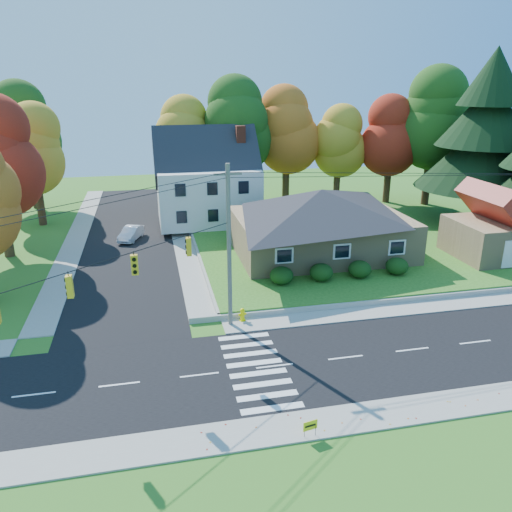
# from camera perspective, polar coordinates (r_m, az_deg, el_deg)

# --- Properties ---
(ground) EXTENTS (120.00, 120.00, 0.00)m
(ground) POSITION_cam_1_polar(r_m,az_deg,el_deg) (27.12, 2.15, -12.48)
(ground) COLOR #3D7923
(road_main) EXTENTS (90.00, 8.00, 0.02)m
(road_main) POSITION_cam_1_polar(r_m,az_deg,el_deg) (27.12, 2.15, -12.47)
(road_main) COLOR black
(road_main) RESTS_ON ground
(road_cross) EXTENTS (8.00, 44.00, 0.02)m
(road_cross) POSITION_cam_1_polar(r_m,az_deg,el_deg) (50.39, -14.22, 2.30)
(road_cross) COLOR black
(road_cross) RESTS_ON ground
(sidewalk_north) EXTENTS (90.00, 2.00, 0.08)m
(sidewalk_north) POSITION_cam_1_polar(r_m,az_deg,el_deg) (31.34, -0.13, -7.71)
(sidewalk_north) COLOR #9C9A90
(sidewalk_north) RESTS_ON ground
(sidewalk_south) EXTENTS (90.00, 2.00, 0.08)m
(sidewalk_south) POSITION_cam_1_polar(r_m,az_deg,el_deg) (23.17, 5.39, -18.75)
(sidewalk_south) COLOR #9C9A90
(sidewalk_south) RESTS_ON ground
(lawn) EXTENTS (30.00, 30.00, 0.50)m
(lawn) POSITION_cam_1_polar(r_m,az_deg,el_deg) (49.26, 10.79, 2.46)
(lawn) COLOR #3D7923
(lawn) RESTS_ON ground
(ranch_house) EXTENTS (14.60, 10.60, 5.40)m
(ranch_house) POSITION_cam_1_polar(r_m,az_deg,el_deg) (42.18, 7.37, 4.05)
(ranch_house) COLOR tan
(ranch_house) RESTS_ON lawn
(colonial_house) EXTENTS (10.40, 8.40, 9.60)m
(colonial_house) POSITION_cam_1_polar(r_m,az_deg,el_deg) (51.55, -5.56, 8.42)
(colonial_house) COLOR silver
(colonial_house) RESTS_ON lawn
(garage) EXTENTS (7.30, 6.30, 4.60)m
(garage) POSITION_cam_1_polar(r_m,az_deg,el_deg) (45.64, 25.93, 2.85)
(garage) COLOR tan
(garage) RESTS_ON lawn
(hedge_row) EXTENTS (10.70, 1.70, 1.27)m
(hedge_row) POSITION_cam_1_polar(r_m,az_deg,el_deg) (37.17, 9.65, -1.66)
(hedge_row) COLOR #163A10
(hedge_row) RESTS_ON lawn
(traffic_infrastructure) EXTENTS (38.10, 10.66, 10.00)m
(traffic_infrastructure) POSITION_cam_1_polar(r_m,az_deg,el_deg) (25.98, 1.23, -1.28)
(traffic_infrastructure) COLOR #666059
(traffic_infrastructure) RESTS_ON ground
(tree_lot_0) EXTENTS (6.72, 6.72, 12.51)m
(tree_lot_0) POSITION_cam_1_polar(r_m,az_deg,el_deg) (56.72, -8.55, 13.11)
(tree_lot_0) COLOR #3F2A19
(tree_lot_0) RESTS_ON lawn
(tree_lot_1) EXTENTS (7.84, 7.84, 14.60)m
(tree_lot_1) POSITION_cam_1_polar(r_m,az_deg,el_deg) (56.34, -2.25, 14.60)
(tree_lot_1) COLOR #3F2A19
(tree_lot_1) RESTS_ON lawn
(tree_lot_2) EXTENTS (7.28, 7.28, 13.56)m
(tree_lot_2) POSITION_cam_1_polar(r_m,az_deg,el_deg) (58.71, 3.54, 14.13)
(tree_lot_2) COLOR #3F2A19
(tree_lot_2) RESTS_ON lawn
(tree_lot_3) EXTENTS (6.16, 6.16, 11.47)m
(tree_lot_3) POSITION_cam_1_polar(r_m,az_deg,el_deg) (59.82, 9.46, 12.75)
(tree_lot_3) COLOR #3F2A19
(tree_lot_3) RESTS_ON lawn
(tree_lot_4) EXTENTS (6.72, 6.72, 12.51)m
(tree_lot_4) POSITION_cam_1_polar(r_m,az_deg,el_deg) (61.31, 15.21, 13.12)
(tree_lot_4) COLOR #3F2A19
(tree_lot_4) RESTS_ON lawn
(tree_lot_5) EXTENTS (8.40, 8.40, 15.64)m
(tree_lot_5) POSITION_cam_1_polar(r_m,az_deg,el_deg) (61.36, 19.67, 14.54)
(tree_lot_5) COLOR #3F2A19
(tree_lot_5) RESTS_ON lawn
(conifer_east_a) EXTENTS (12.80, 12.80, 16.96)m
(conifer_east_a) POSITION_cam_1_polar(r_m,az_deg,el_deg) (55.36, 24.82, 12.57)
(conifer_east_a) COLOR #3F2A19
(conifer_east_a) RESTS_ON lawn
(tree_west_2) EXTENTS (6.72, 6.72, 12.51)m
(tree_west_2) POSITION_cam_1_polar(r_m,az_deg,el_deg) (55.78, -24.20, 11.04)
(tree_west_2) COLOR #3F2A19
(tree_west_2) RESTS_ON ground
(tree_west_3) EXTENTS (7.84, 7.84, 14.60)m
(tree_west_3) POSITION_cam_1_polar(r_m,az_deg,el_deg) (63.85, -24.81, 13.01)
(tree_west_3) COLOR #3F2A19
(tree_west_3) RESTS_ON ground
(white_car) EXTENTS (2.58, 4.07, 1.27)m
(white_car) POSITION_cam_1_polar(r_m,az_deg,el_deg) (48.75, -14.09, 2.52)
(white_car) COLOR silver
(white_car) RESTS_ON road_cross
(fire_hydrant) EXTENTS (0.52, 0.40, 0.91)m
(fire_hydrant) POSITION_cam_1_polar(r_m,az_deg,el_deg) (31.48, -1.56, -6.78)
(fire_hydrant) COLOR #FCE600
(fire_hydrant) RESTS_ON ground
(yard_sign) EXTENTS (0.66, 0.16, 0.84)m
(yard_sign) POSITION_cam_1_polar(r_m,az_deg,el_deg) (22.29, 6.23, -18.73)
(yard_sign) COLOR black
(yard_sign) RESTS_ON ground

